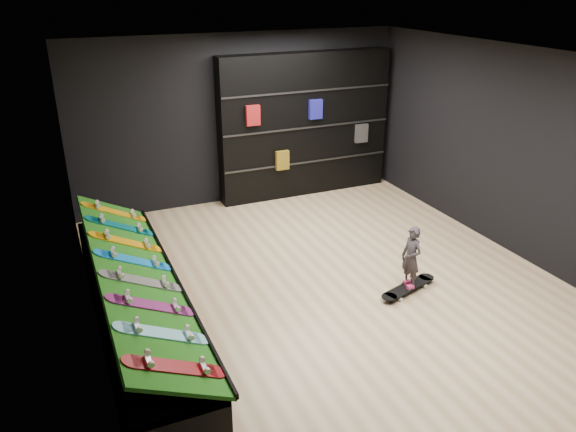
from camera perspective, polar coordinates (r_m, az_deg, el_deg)
name	(u,v)px	position (r m, az deg, el deg)	size (l,w,h in m)	color
floor	(327,282)	(7.76, 4.00, -6.75)	(6.00, 7.00, 0.01)	beige
ceiling	(334,57)	(6.78, 4.73, 15.78)	(6.00, 7.00, 0.01)	white
wall_back	(240,119)	(10.23, -4.91, 9.75)	(6.00, 0.02, 3.00)	black
wall_front	(550,324)	(4.65, 25.05, -9.91)	(6.00, 0.02, 3.00)	black
wall_left	(81,217)	(6.39, -20.25, -0.07)	(0.02, 7.00, 3.00)	black
wall_right	(512,152)	(8.88, 21.85, 6.08)	(0.02, 7.00, 3.00)	black
display_rack	(137,307)	(6.98, -15.13, -8.95)	(0.90, 4.50, 0.50)	black
turf_ramp	(137,272)	(6.75, -15.12, -5.56)	(1.00, 4.50, 0.04)	#15530D
back_shelving	(305,125)	(10.55, 1.71, 9.22)	(3.29, 0.38, 2.64)	black
floor_skateboard	(408,289)	(7.68, 12.11, -7.29)	(0.98, 0.22, 0.09)	black
child	(410,269)	(7.53, 12.31, -5.29)	(0.19, 0.14, 0.51)	black
display_board_0	(176,367)	(5.15, -11.35, -14.78)	(0.98, 0.22, 0.09)	red
display_board_1	(162,333)	(5.58, -12.64, -11.54)	(0.98, 0.22, 0.09)	#0CB2E5
display_board_2	(151,305)	(6.04, -13.72, -8.78)	(0.98, 0.22, 0.09)	#2626BF
display_board_3	(142,281)	(6.50, -14.63, -6.40)	(0.98, 0.22, 0.09)	black
display_board_4	(134,260)	(6.98, -15.41, -4.34)	(0.98, 0.22, 0.09)	blue
display_board_5	(127,242)	(7.47, -16.09, -2.55)	(0.98, 0.22, 0.09)	yellow
display_board_6	(120,226)	(7.96, -16.68, -0.98)	(0.98, 0.22, 0.09)	#0C8C99
display_board_7	(115,212)	(8.46, -17.20, 0.41)	(0.98, 0.22, 0.09)	orange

